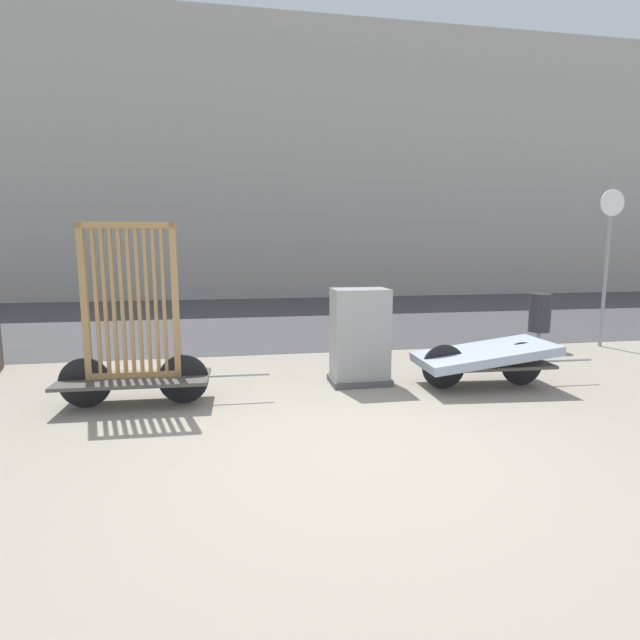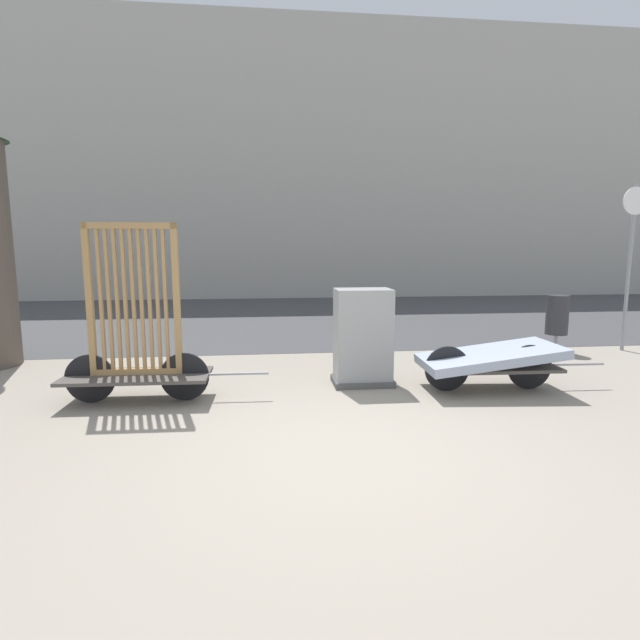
# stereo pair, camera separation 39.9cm
# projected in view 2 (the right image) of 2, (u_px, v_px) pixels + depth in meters

# --- Properties ---
(ground_plane) EXTENTS (60.00, 60.00, 0.00)m
(ground_plane) POSITION_uv_depth(u_px,v_px,m) (343.00, 455.00, 4.37)
(ground_plane) COLOR gray
(road_strip) EXTENTS (56.00, 9.15, 0.01)m
(road_strip) POSITION_uv_depth(u_px,v_px,m) (290.00, 316.00, 13.00)
(road_strip) COLOR #424244
(road_strip) RESTS_ON ground_plane
(building_facade) EXTENTS (48.00, 4.00, 9.42)m
(building_facade) POSITION_uv_depth(u_px,v_px,m) (280.00, 169.00, 18.78)
(building_facade) COLOR #B2ADA3
(building_facade) RESTS_ON ground_plane
(bike_cart_with_bedframe) EXTENTS (2.37, 0.75, 2.07)m
(bike_cart_with_bedframe) POSITION_uv_depth(u_px,v_px,m) (136.00, 344.00, 5.78)
(bike_cart_with_bedframe) COLOR #4C4742
(bike_cart_with_bedframe) RESTS_ON ground_plane
(bike_cart_with_mattress) EXTENTS (2.39, 0.96, 0.59)m
(bike_cart_with_mattress) POSITION_uv_depth(u_px,v_px,m) (489.00, 359.00, 6.30)
(bike_cart_with_mattress) COLOR #4C4742
(bike_cart_with_mattress) RESTS_ON ground_plane
(utility_cabinet) EXTENTS (0.78, 0.55, 1.26)m
(utility_cabinet) POSITION_uv_depth(u_px,v_px,m) (363.00, 340.00, 6.54)
(utility_cabinet) COLOR #4C4C4C
(utility_cabinet) RESTS_ON ground_plane
(trash_bin) EXTENTS (0.37, 0.37, 0.98)m
(trash_bin) POSITION_uv_depth(u_px,v_px,m) (557.00, 315.00, 8.54)
(trash_bin) COLOR gray
(trash_bin) RESTS_ON ground_plane
(sign_post) EXTENTS (0.46, 0.06, 2.85)m
(sign_post) POSITION_uv_depth(u_px,v_px,m) (631.00, 249.00, 8.51)
(sign_post) COLOR gray
(sign_post) RESTS_ON ground_plane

